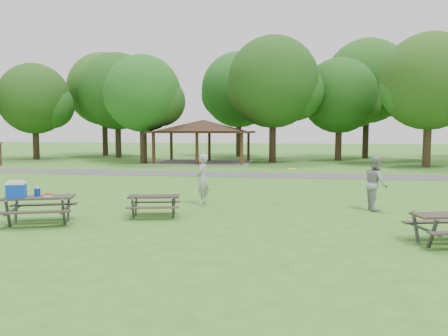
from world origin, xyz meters
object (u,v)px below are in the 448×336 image
at_px(picnic_table_near, 32,198).
at_px(frisbee_catcher, 376,183).
at_px(frisbee_thrower, 202,179).
at_px(picnic_table_middle, 154,201).

bearing_deg(picnic_table_near, frisbee_catcher, 20.97).
distance_m(picnic_table_near, frisbee_thrower, 6.20).
xyz_separation_m(picnic_table_middle, frisbee_thrower, (1.06, 2.70, 0.44)).
height_order(picnic_table_near, frisbee_catcher, frisbee_catcher).
xyz_separation_m(picnic_table_near, picnic_table_middle, (3.28, 1.72, -0.27)).
bearing_deg(frisbee_thrower, frisbee_catcher, 91.68).
bearing_deg(picnic_table_near, frisbee_thrower, 45.53).
bearing_deg(frisbee_thrower, picnic_table_middle, -17.05).
relative_size(picnic_table_near, frisbee_thrower, 1.25).
bearing_deg(picnic_table_near, picnic_table_middle, 27.74).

